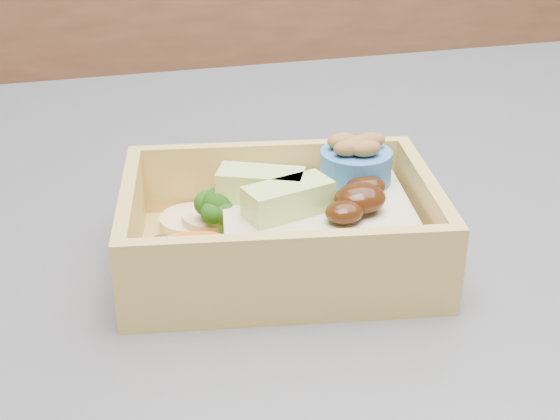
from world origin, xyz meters
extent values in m
cube|color=brown|center=(0.00, 1.20, 0.45)|extent=(3.20, 0.60, 0.90)
cube|color=#333338|center=(0.00, -0.10, 0.90)|extent=(1.24, 0.84, 0.04)
cube|color=tan|center=(0.06, -0.08, 0.92)|extent=(0.20, 0.16, 0.01)
cube|color=tan|center=(0.07, -0.02, 0.95)|extent=(0.18, 0.04, 0.04)
cube|color=tan|center=(0.05, -0.14, 0.95)|extent=(0.18, 0.04, 0.04)
cube|color=tan|center=(0.14, -0.10, 0.95)|extent=(0.03, 0.11, 0.04)
cube|color=tan|center=(-0.03, -0.07, 0.95)|extent=(0.03, 0.11, 0.04)
cube|color=tan|center=(0.08, -0.08, 0.94)|extent=(0.12, 0.12, 0.03)
ellipsoid|color=black|center=(0.10, -0.10, 0.96)|extent=(0.03, 0.03, 0.02)
ellipsoid|color=black|center=(0.11, -0.08, 0.96)|extent=(0.03, 0.02, 0.01)
ellipsoid|color=black|center=(0.09, -0.11, 0.96)|extent=(0.02, 0.02, 0.01)
cube|color=#BDEA7A|center=(0.06, -0.09, 0.96)|extent=(0.05, 0.03, 0.02)
cube|color=#BDEA7A|center=(0.05, -0.07, 0.96)|extent=(0.05, 0.04, 0.02)
cylinder|color=#6EA257|center=(0.02, -0.06, 0.94)|extent=(0.01, 0.01, 0.02)
sphere|color=#1F5012|center=(0.02, -0.06, 0.95)|extent=(0.02, 0.02, 0.02)
sphere|color=#1F5012|center=(0.03, -0.06, 0.95)|extent=(0.02, 0.02, 0.02)
sphere|color=#1F5012|center=(0.02, -0.06, 0.95)|extent=(0.02, 0.02, 0.02)
sphere|color=#1F5012|center=(0.03, -0.07, 0.95)|extent=(0.01, 0.01, 0.01)
sphere|color=#1F5012|center=(0.02, -0.07, 0.95)|extent=(0.01, 0.01, 0.01)
sphere|color=#1F5012|center=(0.03, -0.05, 0.95)|extent=(0.01, 0.01, 0.01)
cylinder|color=gold|center=(0.00, -0.10, 0.94)|extent=(0.04, 0.04, 0.02)
cylinder|color=#DB5A12|center=(0.00, -0.10, 0.95)|extent=(0.02, 0.02, 0.00)
cylinder|color=#DB5A12|center=(-0.01, -0.10, 0.95)|extent=(0.02, 0.02, 0.00)
cylinder|color=#DB5A12|center=(0.01, -0.11, 0.95)|extent=(0.02, 0.02, 0.00)
cylinder|color=tan|center=(0.01, -0.04, 0.93)|extent=(0.04, 0.04, 0.01)
cylinder|color=tan|center=(0.02, -0.05, 0.94)|extent=(0.04, 0.04, 0.01)
ellipsoid|color=silver|center=(0.04, -0.04, 0.94)|extent=(0.02, 0.02, 0.02)
ellipsoid|color=silver|center=(-0.01, -0.08, 0.94)|extent=(0.02, 0.02, 0.02)
cylinder|color=#3570B7|center=(0.11, -0.06, 0.97)|extent=(0.04, 0.04, 0.02)
ellipsoid|color=brown|center=(0.11, -0.06, 0.98)|extent=(0.02, 0.01, 0.01)
ellipsoid|color=brown|center=(0.12, -0.06, 0.98)|extent=(0.02, 0.01, 0.01)
ellipsoid|color=brown|center=(0.10, -0.05, 0.98)|extent=(0.02, 0.01, 0.01)
ellipsoid|color=brown|center=(0.11, -0.07, 0.98)|extent=(0.02, 0.01, 0.01)
ellipsoid|color=brown|center=(0.10, -0.06, 0.98)|extent=(0.02, 0.01, 0.01)
camera|label=1|loc=(-0.05, -0.46, 1.16)|focal=50.00mm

